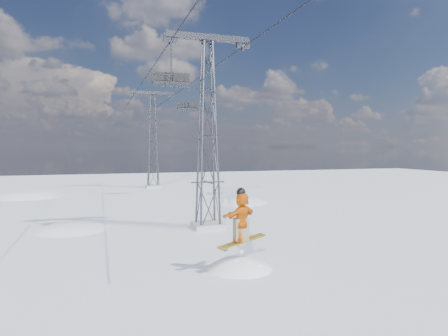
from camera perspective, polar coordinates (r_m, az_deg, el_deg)
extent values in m
plane|color=white|center=(16.55, 2.41, -14.01)|extent=(120.00, 120.00, 0.00)
sphere|color=white|center=(37.63, 1.61, -19.40)|extent=(20.00, 20.00, 20.00)
sphere|color=white|center=(45.98, -25.81, -16.66)|extent=(22.00, 22.00, 22.00)
cube|color=#999999|center=(24.16, -2.31, -8.19)|extent=(1.80, 1.80, 0.30)
cube|color=#2F3137|center=(24.55, -2.37, 18.14)|extent=(5.00, 0.35, 0.35)
cube|color=#2F3137|center=(24.04, -7.69, 17.95)|extent=(0.80, 0.25, 0.50)
cube|color=#2F3137|center=(25.15, 2.71, 17.30)|extent=(0.80, 0.25, 0.50)
cube|color=#999999|center=(48.50, -10.07, -2.59)|extent=(1.80, 1.80, 0.30)
cube|color=#2F3137|center=(48.70, -10.19, 10.52)|extent=(5.00, 0.35, 0.35)
cube|color=#2F3137|center=(48.44, -12.81, 10.29)|extent=(0.80, 0.25, 0.50)
cube|color=#2F3137|center=(49.00, -7.59, 10.26)|extent=(0.80, 0.25, 0.50)
cylinder|color=black|center=(35.13, -10.96, 12.80)|extent=(0.06, 51.00, 0.06)
cylinder|color=black|center=(35.89, -3.79, 12.64)|extent=(0.06, 51.00, 0.06)
sphere|color=white|center=(17.00, 2.16, -19.80)|extent=(4.40, 4.40, 4.40)
cube|color=gold|center=(15.82, 2.55, -10.43)|extent=(1.99, 0.67, 0.42)
imported|color=#D55D09|center=(15.62, 2.56, -6.94)|extent=(1.81, 1.41, 1.92)
cube|color=#7E6C4E|center=(15.72, 2.56, -8.79)|extent=(0.67, 0.63, 0.88)
sphere|color=black|center=(15.49, 2.57, -3.52)|extent=(0.36, 0.36, 0.36)
cylinder|color=black|center=(23.42, -7.54, 14.85)|extent=(0.09, 0.09, 2.38)
cube|color=black|center=(23.20, -7.52, 11.97)|extent=(2.17, 0.49, 0.09)
cube|color=black|center=(23.49, -7.63, 12.66)|extent=(2.17, 0.07, 0.60)
cylinder|color=black|center=(22.90, -7.39, 11.41)|extent=(2.17, 0.07, 0.07)
cylinder|color=black|center=(22.95, -7.38, 13.03)|extent=(2.17, 0.05, 0.05)
cylinder|color=black|center=(39.53, -5.16, 10.08)|extent=(0.08, 0.08, 2.26)
cube|color=black|center=(39.41, -5.15, 8.46)|extent=(2.05, 0.46, 0.08)
cube|color=black|center=(39.66, -5.23, 8.87)|extent=(2.05, 0.06, 0.56)
cylinder|color=black|center=(39.13, -5.07, 8.12)|extent=(2.05, 0.06, 0.06)
cylinder|color=black|center=(39.14, -5.06, 9.02)|extent=(2.05, 0.05, 0.05)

